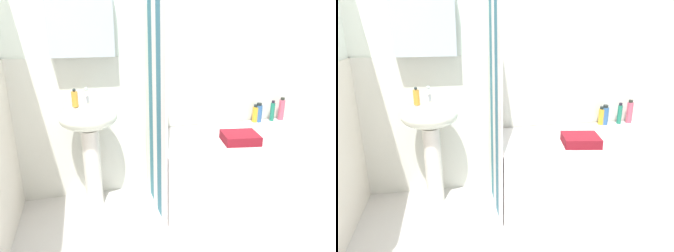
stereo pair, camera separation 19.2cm
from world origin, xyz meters
The scene contains 11 objects.
wall_back_tiled centered at (-0.06, 1.26, 1.14)m, with size 3.60×0.18×2.40m.
sink centered at (-0.95, 1.03, 0.63)m, with size 0.44×0.34×0.86m.
faucet centered at (-0.95, 1.11, 0.92)m, with size 0.03×0.12×0.12m.
soap_dispenser centered at (-1.04, 1.02, 0.92)m, with size 0.05×0.05×0.14m.
bathtub centered at (0.26, 0.89, 0.28)m, with size 1.40×0.66×0.56m, color silver.
shower_curtain centered at (-0.46, 0.89, 1.00)m, with size 0.01×0.66×2.00m.
shampoo_bottle centered at (0.86, 1.17, 0.66)m, with size 0.05×0.05×0.22m.
conditioner_bottle centered at (0.76, 1.16, 0.65)m, with size 0.04×0.04×0.20m.
lotion_bottle centered at (0.62, 1.16, 0.65)m, with size 0.07×0.07×0.18m.
body_wash_bottle centered at (0.59, 1.17, 0.64)m, with size 0.06×0.06×0.17m.
towel_folded centered at (0.19, 0.72, 0.60)m, with size 0.28×0.24×0.07m, color maroon.
Camera 1 is at (-0.97, -1.35, 1.45)m, focal length 33.22 mm.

